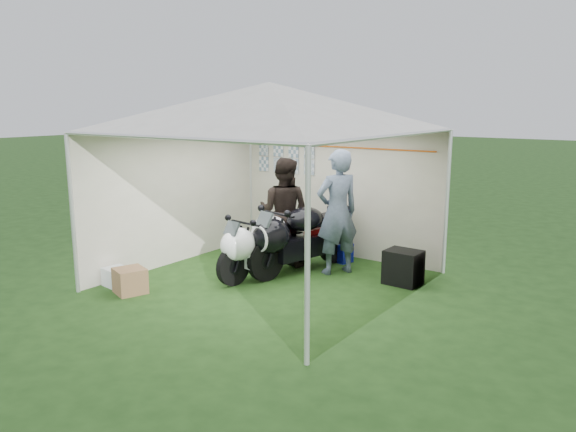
% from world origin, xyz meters
% --- Properties ---
extents(ground, '(80.00, 80.00, 0.00)m').
position_xyz_m(ground, '(0.00, 0.00, 0.00)').
color(ground, '#1C3B13').
rests_on(ground, ground).
extents(canopy_tent, '(5.66, 5.66, 3.00)m').
position_xyz_m(canopy_tent, '(-0.00, 0.03, 2.58)').
color(canopy_tent, silver).
rests_on(canopy_tent, ground).
extents(motorcycle_white, '(0.62, 2.00, 0.99)m').
position_xyz_m(motorcycle_white, '(-0.27, 0.13, 0.55)').
color(motorcycle_white, black).
rests_on(motorcycle_white, ground).
extents(motorcycle_black, '(0.79, 2.19, 1.09)m').
position_xyz_m(motorcycle_black, '(0.05, 0.64, 0.61)').
color(motorcycle_black, black).
rests_on(motorcycle_black, ground).
extents(paddock_stand, '(0.49, 0.36, 0.33)m').
position_xyz_m(paddock_stand, '(0.27, 1.62, 0.16)').
color(paddock_stand, '#1820D5').
rests_on(paddock_stand, ground).
extents(person_dark_jacket, '(1.03, 0.90, 1.82)m').
position_xyz_m(person_dark_jacket, '(-0.41, 0.93, 0.91)').
color(person_dark_jacket, black).
rests_on(person_dark_jacket, ground).
extents(person_blue_jacket, '(0.78, 0.87, 2.00)m').
position_xyz_m(person_blue_jacket, '(0.58, 1.00, 1.00)').
color(person_blue_jacket, slate).
rests_on(person_blue_jacket, ground).
extents(equipment_box, '(0.54, 0.44, 0.52)m').
position_xyz_m(equipment_box, '(1.70, 1.09, 0.26)').
color(equipment_box, black).
rests_on(equipment_box, ground).
extents(crate_0, '(0.45, 0.37, 0.28)m').
position_xyz_m(crate_0, '(-1.74, -1.49, 0.14)').
color(crate_0, silver).
rests_on(crate_0, ground).
extents(crate_1, '(0.52, 0.52, 0.36)m').
position_xyz_m(crate_1, '(-1.34, -1.58, 0.18)').
color(crate_1, '#926844').
rests_on(crate_1, ground).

